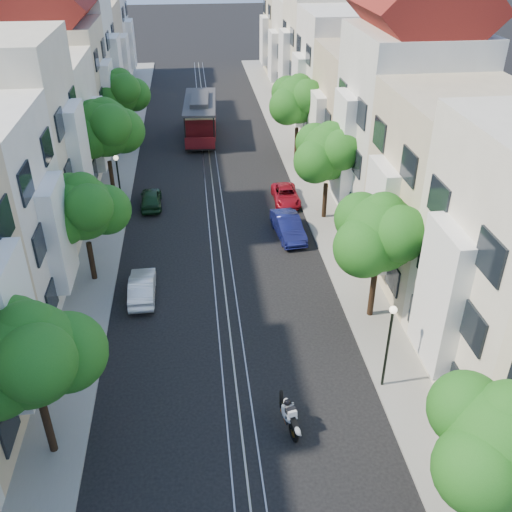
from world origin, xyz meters
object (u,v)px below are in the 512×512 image
object	(u,v)px
lamp_east	(389,335)
parked_car_w_far	(151,198)
tree_e_a	(503,442)
lamp_west	(118,176)
tree_e_c	(329,154)
sportbike_rider	(288,414)
tree_e_b	(381,235)
tree_w_c	(106,129)
tree_w_b	(84,210)
parked_car_e_far	(286,195)
tree_w_a	(31,357)
cable_car	(200,116)
tree_w_d	(121,93)
parked_car_e_mid	(288,227)
tree_e_d	(299,101)
parked_car_w_mid	(142,287)

from	to	relation	value
lamp_east	parked_car_w_far	bearing A→B (deg)	119.32
tree_e_a	lamp_west	distance (m)	28.51
tree_e_c	sportbike_rider	world-z (taller)	tree_e_c
tree_e_b	tree_e_c	xyz separation A→B (m)	(-0.00, 11.00, -0.13)
tree_w_c	lamp_east	bearing A→B (deg)	-57.35
tree_w_b	parked_car_e_far	world-z (taller)	tree_w_b
tree_e_a	lamp_east	size ratio (longest dim) A/B	1.51
tree_w_c	lamp_east	size ratio (longest dim) A/B	1.71
tree_w_a	tree_w_b	distance (m)	12.00
parked_car_w_far	tree_w_c	bearing A→B (deg)	-36.27
lamp_east	tree_e_a	bearing A→B (deg)	-82.21
lamp_east	parked_car_e_far	size ratio (longest dim) A/B	1.09
lamp_west	cable_car	size ratio (longest dim) A/B	0.46
tree_w_d	parked_car_e_mid	bearing A→B (deg)	-57.64
tree_e_b	cable_car	xyz separation A→B (m)	(-7.76, 28.24, -2.72)
tree_w_c	cable_car	bearing A→B (deg)	61.53
tree_w_a	lamp_west	size ratio (longest dim) A/B	1.61
sportbike_rider	tree_w_b	bearing A→B (deg)	114.53
tree_w_c	parked_car_e_far	world-z (taller)	tree_w_c
tree_w_d	cable_car	distance (m)	7.23
tree_w_b	lamp_west	distance (m)	8.22
cable_car	parked_car_w_far	size ratio (longest dim) A/B	2.50
tree_w_c	lamp_east	xyz separation A→B (m)	(13.44, -20.98, -2.22)
lamp_east	cable_car	world-z (taller)	lamp_east
tree_e_d	cable_car	world-z (taller)	tree_e_d
tree_e_c	parked_car_w_mid	distance (m)	14.66
lamp_west	sportbike_rider	size ratio (longest dim) A/B	1.98
tree_e_d	parked_car_e_mid	world-z (taller)	tree_e_d
tree_w_b	lamp_east	size ratio (longest dim) A/B	1.51
lamp_east	parked_car_e_mid	bearing A→B (deg)	97.86
tree_e_b	tree_w_c	world-z (taller)	tree_w_c
parked_car_e_mid	parked_car_e_far	size ratio (longest dim) A/B	1.10
lamp_west	parked_car_e_far	distance (m)	11.60
cable_car	parked_car_w_mid	xyz separation A→B (m)	(-3.90, -25.19, -1.40)
tree_e_c	tree_w_a	size ratio (longest dim) A/B	0.98
parked_car_w_far	tree_e_b	bearing A→B (deg)	127.92
parked_car_e_far	tree_e_d	bearing A→B (deg)	75.48
tree_e_b	lamp_west	bearing A→B (deg)	136.15
tree_e_b	tree_w_b	world-z (taller)	tree_e_b
cable_car	tree_e_b	bearing A→B (deg)	-71.69
tree_e_a	tree_w_c	xyz separation A→B (m)	(-14.40, 28.00, 0.67)
tree_w_b	parked_car_e_far	size ratio (longest dim) A/B	1.65
tree_e_a	parked_car_w_mid	xyz separation A→B (m)	(-11.66, 15.05, -3.78)
tree_w_b	tree_e_b	bearing A→B (deg)	-19.15
tree_w_d	parked_car_w_mid	xyz separation A→B (m)	(2.74, -23.95, -3.98)
tree_w_c	tree_w_d	world-z (taller)	tree_w_c
tree_w_d	tree_w_b	bearing A→B (deg)	-90.00
tree_w_c	parked_car_e_far	xyz separation A→B (m)	(12.18, -2.21, -4.54)
parked_car_e_mid	cable_car	bearing A→B (deg)	98.45
sportbike_rider	parked_car_w_mid	size ratio (longest dim) A/B	0.56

